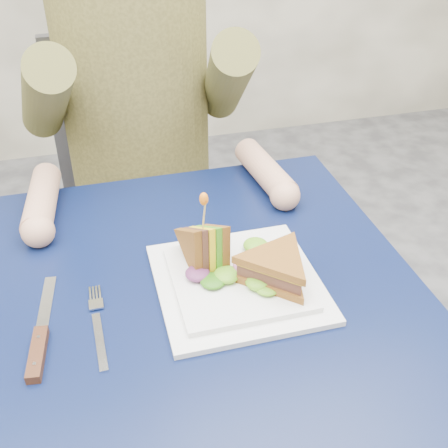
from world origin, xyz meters
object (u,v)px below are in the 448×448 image
object	(u,v)px
diner	(133,64)
sandwich_upright	(205,247)
chair	(141,183)
sandwich_flat	(276,268)
knife	(39,344)
fork	(98,328)
plate	(238,281)
table	(191,324)

from	to	relation	value
diner	sandwich_upright	distance (m)	0.55
chair	sandwich_flat	bearing A→B (deg)	-79.41
sandwich_upright	chair	bearing A→B (deg)	93.13
knife	fork	bearing A→B (deg)	9.61
plate	fork	world-z (taller)	plate
chair	sandwich_flat	xyz separation A→B (m)	(0.13, -0.71, 0.23)
fork	sandwich_flat	bearing A→B (deg)	3.14
sandwich_flat	fork	world-z (taller)	sandwich_flat
sandwich_flat	table	bearing A→B (deg)	164.08
diner	sandwich_upright	bearing A→B (deg)	-86.21
diner	fork	distance (m)	0.66
table	sandwich_flat	distance (m)	0.19
sandwich_upright	knife	distance (m)	0.29
table	chair	bearing A→B (deg)	90.00
chair	diner	xyz separation A→B (m)	(-0.00, -0.11, 0.37)
plate	fork	distance (m)	0.23
chair	knife	distance (m)	0.80
table	fork	xyz separation A→B (m)	(-0.15, -0.05, 0.08)
diner	knife	world-z (taller)	diner
sandwich_flat	knife	distance (m)	0.37
plate	chair	bearing A→B (deg)	96.50
sandwich_flat	diner	bearing A→B (deg)	102.50
fork	knife	bearing A→B (deg)	-170.39
chair	plate	xyz separation A→B (m)	(0.08, -0.69, 0.20)
table	fork	world-z (taller)	fork
diner	plate	size ratio (longest dim) A/B	2.87
fork	knife	distance (m)	0.09
knife	sandwich_flat	bearing A→B (deg)	4.64
chair	fork	world-z (taller)	chair
sandwich_flat	plate	bearing A→B (deg)	155.56
plate	sandwich_upright	bearing A→B (deg)	133.89
fork	sandwich_upright	bearing A→B (deg)	24.96
plate	sandwich_upright	size ratio (longest dim) A/B	2.04
sandwich_upright	sandwich_flat	bearing A→B (deg)	-35.46
knife	table	bearing A→B (deg)	16.26
chair	sandwich_upright	bearing A→B (deg)	-86.87
plate	knife	world-z (taller)	plate
chair	plate	world-z (taller)	chair
diner	knife	size ratio (longest dim) A/B	3.36
table	knife	size ratio (longest dim) A/B	3.38
table	chair	world-z (taller)	chair
sandwich_upright	fork	xyz separation A→B (m)	(-0.18, -0.09, -0.05)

